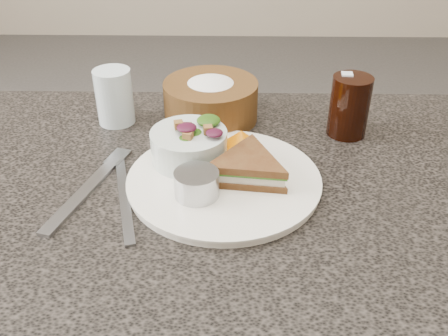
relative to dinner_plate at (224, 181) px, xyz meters
name	(u,v)px	position (x,y,z in m)	size (l,w,h in m)	color
dinner_plate	(224,181)	(0.00, 0.00, 0.00)	(0.30, 0.30, 0.01)	silver
sandwich	(248,168)	(0.04, 0.00, 0.03)	(0.14, 0.14, 0.04)	#53381C
salad_bowl	(189,141)	(-0.06, 0.05, 0.04)	(0.12, 0.12, 0.07)	silver
dressing_ramekin	(197,184)	(-0.04, -0.05, 0.03)	(0.07, 0.07, 0.04)	#A8AAAE
orange_wedge	(241,139)	(0.03, 0.09, 0.02)	(0.07, 0.07, 0.03)	orange
fork	(84,192)	(-0.21, -0.03, 0.00)	(0.02, 0.21, 0.01)	#9B9CA2
knife	(124,196)	(-0.15, -0.04, 0.00)	(0.01, 0.23, 0.00)	gray
bread_basket	(211,94)	(-0.03, 0.22, 0.04)	(0.18, 0.18, 0.10)	#54361B
cola_glass	(350,103)	(0.22, 0.17, 0.05)	(0.07, 0.07, 0.12)	black
water_glass	(114,97)	(-0.21, 0.20, 0.05)	(0.07, 0.07, 0.10)	silver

